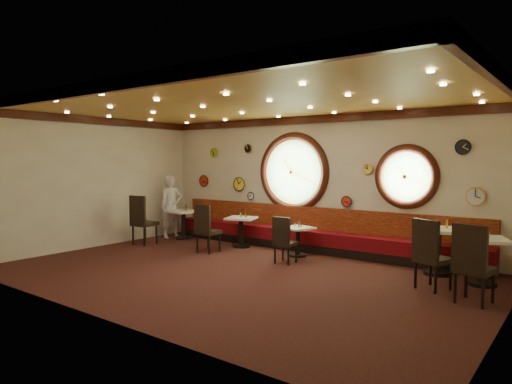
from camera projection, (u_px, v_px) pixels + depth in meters
name	position (u px, v px, depth m)	size (l,w,h in m)	color
floor	(236.00, 273.00, 8.64)	(9.00, 6.00, 0.00)	black
ceiling	(236.00, 103.00, 8.42)	(9.00, 6.00, 0.02)	gold
wall_back	(315.00, 183.00, 10.93)	(9.00, 0.02, 3.20)	beige
wall_front	(95.00, 201.00, 6.13)	(9.00, 0.02, 3.20)	beige
wall_left	(94.00, 182.00, 11.22)	(0.02, 6.00, 3.20)	beige
wall_right	(507.00, 203.00, 5.85)	(0.02, 6.00, 3.20)	beige
molding_back	(315.00, 119.00, 10.78)	(9.00, 0.10, 0.18)	#331109
molding_front	(95.00, 88.00, 6.07)	(9.00, 0.10, 0.18)	#331109
molding_left	(94.00, 120.00, 11.08)	(0.10, 6.00, 0.18)	#331109
molding_right	(507.00, 84.00, 5.77)	(0.10, 6.00, 0.18)	#331109
banquette_base	(309.00, 247.00, 10.81)	(8.00, 0.55, 0.20)	black
banquette_seat	(309.00, 236.00, 10.79)	(8.00, 0.55, 0.30)	#5D070F
banquette_back	(313.00, 218.00, 10.94)	(8.00, 0.10, 0.55)	#65070D
porthole_left_glass	(294.00, 172.00, 11.27)	(1.66, 1.66, 0.02)	#9ACB7A
porthole_left_frame	(293.00, 172.00, 11.25)	(1.98, 1.98, 0.18)	#331109
porthole_left_ring	(293.00, 172.00, 11.23)	(1.61, 1.61, 0.03)	gold
porthole_right_glass	(407.00, 177.00, 9.60)	(1.10, 1.10, 0.02)	#9ACB7A
porthole_right_frame	(406.00, 177.00, 9.59)	(1.38, 1.38, 0.18)	#331109
porthole_right_ring	(406.00, 177.00, 9.56)	(1.09, 1.09, 0.03)	gold
wall_clock_0	(463.00, 147.00, 8.87)	(0.28, 0.28, 0.03)	black
wall_clock_1	(475.00, 196.00, 8.79)	(0.34, 0.34, 0.03)	silver
wall_clock_2	(214.00, 153.00, 12.75)	(0.26, 0.26, 0.03)	#92CD29
wall_clock_3	(368.00, 169.00, 10.07)	(0.22, 0.22, 0.03)	#DACB48
wall_clock_4	(347.00, 202.00, 10.42)	(0.24, 0.24, 0.03)	red
wall_clock_5	(248.00, 149.00, 12.03)	(0.24, 0.24, 0.03)	black
wall_clock_6	(204.00, 181.00, 13.05)	(0.32, 0.32, 0.03)	red
wall_clock_7	(239.00, 184.00, 12.28)	(0.36, 0.36, 0.03)	yellow
wall_clock_8	(251.00, 196.00, 12.06)	(0.20, 0.20, 0.03)	white
table_a	(183.00, 221.00, 12.41)	(0.82, 0.82, 0.78)	black
table_b	(241.00, 228.00, 11.23)	(0.86, 0.86, 0.74)	black
table_c	(298.00, 238.00, 10.15)	(0.75, 0.75, 0.66)	black
table_d	(437.00, 245.00, 8.53)	(1.00, 1.00, 0.88)	black
table_e	(483.00, 255.00, 7.79)	(0.98, 0.98, 0.83)	black
chair_a	(141.00, 217.00, 11.52)	(0.56, 0.56, 0.78)	black
chair_b	(206.00, 225.00, 10.51)	(0.48, 0.48, 0.70)	black
chair_c	(283.00, 237.00, 9.42)	(0.43, 0.43, 0.61)	black
chair_d	(429.00, 250.00, 7.49)	(0.64, 0.64, 0.73)	black
chair_e	(472.00, 259.00, 6.73)	(0.58, 0.58, 0.75)	black
condiment_a_salt	(182.00, 209.00, 12.44)	(0.04, 0.04, 0.10)	silver
condiment_b_salt	(241.00, 215.00, 11.29)	(0.04, 0.04, 0.11)	silver
condiment_c_salt	(295.00, 225.00, 10.18)	(0.03, 0.03, 0.09)	silver
condiment_d_salt	(432.00, 225.00, 8.62)	(0.04, 0.04, 0.10)	silver
condiment_a_pepper	(184.00, 209.00, 12.40)	(0.04, 0.04, 0.11)	silver
condiment_b_pepper	(241.00, 215.00, 11.18)	(0.04, 0.04, 0.10)	silver
condiment_c_pepper	(299.00, 225.00, 10.05)	(0.04, 0.04, 0.10)	silver
condiment_d_pepper	(439.00, 226.00, 8.45)	(0.03, 0.03, 0.09)	silver
condiment_a_bottle	(186.00, 208.00, 12.39)	(0.05, 0.05, 0.17)	gold
condiment_b_bottle	(246.00, 214.00, 11.19)	(0.05, 0.05, 0.16)	gold
condiment_c_bottle	(301.00, 223.00, 10.14)	(0.05, 0.05, 0.15)	gold
condiment_d_bottle	(447.00, 224.00, 8.51)	(0.05, 0.05, 0.16)	gold
condiment_e_salt	(482.00, 234.00, 7.84)	(0.04, 0.04, 0.11)	silver
condiment_e_pepper	(489.00, 235.00, 7.74)	(0.03, 0.03, 0.09)	silver
condiment_e_bottle	(488.00, 232.00, 7.81)	(0.05, 0.05, 0.17)	gold
waiter	(171.00, 207.00, 12.63)	(0.63, 0.41, 1.72)	white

